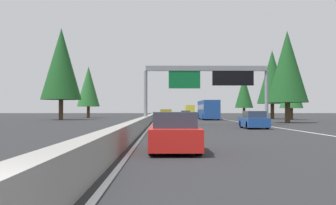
% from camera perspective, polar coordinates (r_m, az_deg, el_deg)
% --- Properties ---
extents(ground_plane, '(320.00, 320.00, 0.00)m').
position_cam_1_polar(ground_plane, '(63.11, -2.04, -2.45)').
color(ground_plane, '#262628').
extents(median_barrier, '(180.00, 0.56, 0.90)m').
position_cam_1_polar(median_barrier, '(83.10, -1.93, -1.81)').
color(median_barrier, gray).
rests_on(median_barrier, ground).
extents(shoulder_stripe_right, '(160.00, 0.16, 0.01)m').
position_cam_1_polar(shoulder_stripe_right, '(73.78, 7.13, -2.24)').
color(shoulder_stripe_right, silver).
rests_on(shoulder_stripe_right, ground).
extents(shoulder_stripe_median, '(160.00, 0.16, 0.01)m').
position_cam_1_polar(shoulder_stripe_median, '(73.10, -1.67, -2.26)').
color(shoulder_stripe_median, silver).
rests_on(shoulder_stripe_median, ground).
extents(sign_gantry_overhead, '(0.50, 12.68, 6.04)m').
position_cam_1_polar(sign_gantry_overhead, '(42.73, 5.47, 3.34)').
color(sign_gantry_overhead, gray).
rests_on(sign_gantry_overhead, ground).
extents(sedan_near_right, '(4.40, 1.80, 1.47)m').
position_cam_1_polar(sedan_near_right, '(15.51, 0.85, -4.20)').
color(sedan_near_right, red).
rests_on(sedan_near_right, ground).
extents(sedan_far_left, '(4.40, 1.80, 1.47)m').
position_cam_1_polar(sedan_far_left, '(35.81, 11.62, -2.40)').
color(sedan_far_left, '#1E4793').
rests_on(sedan_far_left, ground).
extents(minivan_mid_center, '(5.00, 1.95, 1.69)m').
position_cam_1_polar(minivan_mid_center, '(73.08, -0.30, -1.52)').
color(minivan_mid_center, '#AD931E').
rests_on(minivan_mid_center, ground).
extents(box_truck_mid_right, '(8.50, 2.40, 2.95)m').
position_cam_1_polar(box_truck_mid_right, '(118.59, 2.95, -1.02)').
color(box_truck_mid_right, gold).
rests_on(box_truck_mid_right, ground).
extents(sedan_distant_b, '(4.40, 1.80, 1.47)m').
position_cam_1_polar(sedan_distant_b, '(75.59, 2.39, -1.71)').
color(sedan_distant_b, '#2D6B38').
rests_on(sedan_distant_b, ground).
extents(pickup_far_right, '(5.60, 2.00, 1.86)m').
position_cam_1_polar(pickup_far_right, '(132.50, -0.61, -1.33)').
color(pickup_far_right, '#2D6B38').
rests_on(pickup_far_right, ground).
extents(bus_far_center, '(11.50, 2.55, 3.10)m').
position_cam_1_polar(bus_far_center, '(68.93, 5.49, -0.90)').
color(bus_far_center, '#1E4793').
rests_on(bus_far_center, ground).
extents(conifer_right_near, '(4.97, 4.97, 11.29)m').
position_cam_1_polar(conifer_right_near, '(53.27, 15.95, 4.72)').
color(conifer_right_near, '#4C3823').
rests_on(conifer_right_near, ground).
extents(conifer_right_mid, '(3.75, 3.75, 8.53)m').
position_cam_1_polar(conifer_right_mid, '(70.40, 16.44, 1.95)').
color(conifer_right_mid, '#4C3823').
rests_on(conifer_right_mid, ground).
extents(conifer_right_far, '(5.42, 5.42, 12.32)m').
position_cam_1_polar(conifer_right_far, '(77.31, 14.02, 3.39)').
color(conifer_right_far, '#4C3823').
rests_on(conifer_right_far, ground).
extents(conifer_right_distant, '(4.16, 4.16, 9.46)m').
position_cam_1_polar(conifer_right_distant, '(97.11, 10.31, 1.44)').
color(conifer_right_distant, '#4C3823').
rests_on(conifer_right_distant, ground).
extents(conifer_left_mid, '(6.51, 6.51, 14.80)m').
position_cam_1_polar(conifer_left_mid, '(69.80, -14.36, 5.11)').
color(conifer_left_mid, '#4C3823').
rests_on(conifer_left_mid, ground).
extents(conifer_left_far, '(4.63, 4.63, 10.52)m').
position_cam_1_polar(conifer_left_far, '(87.00, -10.79, 2.16)').
color(conifer_left_far, '#4C3823').
rests_on(conifer_left_far, ground).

